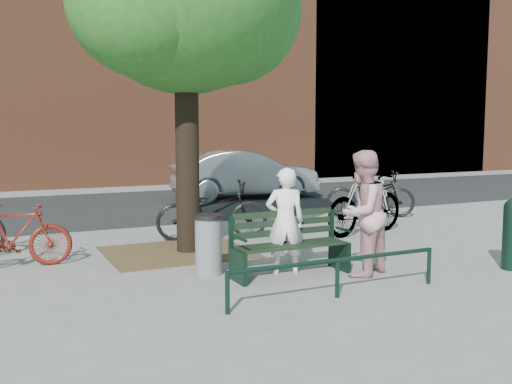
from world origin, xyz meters
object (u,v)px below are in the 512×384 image
litter_bin (209,244)px  bicycle_c (212,210)px  person_left (285,221)px  park_bench (288,242)px  parked_car (245,175)px  person_right (362,213)px

litter_bin → bicycle_c: bearing=67.4°
person_left → bicycle_c: 2.89m
park_bench → parked_car: 9.32m
park_bench → parked_car: size_ratio=0.39×
park_bench → person_left: person_left is taller
person_left → park_bench: bearing=120.1°
parked_car → litter_bin: bearing=159.5°
bicycle_c → parked_car: size_ratio=0.48×
person_right → litter_bin: (-1.99, 1.00, -0.46)m
litter_bin → person_left: bearing=-23.7°
person_left → litter_bin: person_left is taller
person_left → bicycle_c: size_ratio=0.73×
person_left → litter_bin: bearing=-4.1°
person_left → person_right: (0.96, -0.55, 0.13)m
park_bench → person_left: (-0.01, 0.07, 0.30)m
litter_bin → park_bench: bearing=-26.7°
park_bench → parked_car: (3.29, 8.72, 0.26)m
person_left → person_right: person_right is taller
litter_bin → bicycle_c: (1.01, 2.44, 0.12)m
litter_bin → parked_car: size_ratio=0.20×
litter_bin → parked_car: parked_car is taller
person_left → bicycle_c: bearing=-70.1°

